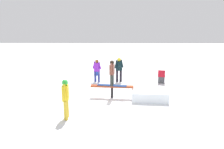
% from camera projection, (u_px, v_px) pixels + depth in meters
% --- Properties ---
extents(ground_plane, '(60.00, 60.00, 0.00)m').
position_uv_depth(ground_plane, '(112.00, 98.00, 11.54)').
color(ground_plane, white).
extents(rail_feature, '(2.25, 0.46, 0.66)m').
position_uv_depth(rail_feature, '(112.00, 87.00, 11.41)').
color(rail_feature, black).
rests_on(rail_feature, ground).
extents(snow_kicker_ramp, '(1.92, 1.64, 0.50)m').
position_uv_depth(snow_kicker_ramp, '(149.00, 94.00, 11.30)').
color(snow_kicker_ramp, white).
rests_on(snow_kicker_ramp, ground).
extents(main_rider_on_rail, '(1.56, 0.74, 1.34)m').
position_uv_depth(main_rider_on_rail, '(112.00, 73.00, 11.23)').
color(main_rider_on_rail, navy).
rests_on(main_rider_on_rail, rail_feature).
extents(bystander_black, '(0.64, 0.43, 1.62)m').
position_uv_depth(bystander_black, '(119.00, 68.00, 14.38)').
color(bystander_black, black).
rests_on(bystander_black, ground).
extents(bystander_yellow, '(0.26, 0.70, 1.66)m').
position_uv_depth(bystander_yellow, '(66.00, 97.00, 8.85)').
color(bystander_yellow, gold).
rests_on(bystander_yellow, ground).
extents(bystander_purple, '(0.61, 0.33, 1.50)m').
position_uv_depth(bystander_purple, '(97.00, 69.00, 14.37)').
color(bystander_purple, navy).
rests_on(bystander_purple, ground).
extents(folding_chair, '(0.54, 0.54, 0.88)m').
position_uv_depth(folding_chair, '(161.00, 77.00, 14.18)').
color(folding_chair, '#3F3F44').
rests_on(folding_chair, ground).
extents(backpack_on_snow, '(0.37, 0.36, 0.34)m').
position_uv_depth(backpack_on_snow, '(96.00, 73.00, 16.41)').
color(backpack_on_snow, blue).
rests_on(backpack_on_snow, ground).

